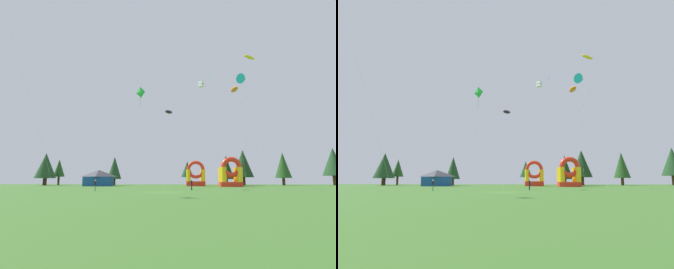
{
  "view_description": "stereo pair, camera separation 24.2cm",
  "coord_description": "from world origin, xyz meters",
  "views": [
    {
      "loc": [
        2.68,
        -37.11,
        1.61
      ],
      "look_at": [
        0.0,
        12.21,
        9.37
      ],
      "focal_mm": 30.64,
      "sensor_mm": 36.0,
      "label": 1
    },
    {
      "loc": [
        2.92,
        -37.09,
        1.61
      ],
      "look_at": [
        0.0,
        12.21,
        9.37
      ],
      "focal_mm": 30.64,
      "sensor_mm": 36.0,
      "label": 2
    }
  ],
  "objects": [
    {
      "name": "festival_tent",
      "position": [
        -18.05,
        32.34,
        1.93
      ],
      "size": [
        6.65,
        3.61,
        3.87
      ],
      "color": "#19478C",
      "rests_on": "ground_plane"
    },
    {
      "name": "tree_row_3",
      "position": [
        3.7,
        44.75,
        4.42
      ],
      "size": [
        3.49,
        3.49,
        6.69
      ],
      "color": "#4C331E",
      "rests_on": "ground_plane"
    },
    {
      "name": "tree_row_5",
      "position": [
        19.1,
        43.54,
        5.92
      ],
      "size": [
        5.69,
        5.69,
        9.74
      ],
      "color": "#4C331E",
      "rests_on": "ground_plane"
    },
    {
      "name": "kite_white_box",
      "position": [
        6.34,
        18.66,
        20.56
      ],
      "size": [
        5.71,
        7.34,
        21.13
      ],
      "color": "white",
      "rests_on": "ground_plane"
    },
    {
      "name": "kite_yellow_parafoil",
      "position": [
        15.96,
        17.71,
        25.67
      ],
      "size": [
        5.34,
        4.87,
        26.28
      ],
      "color": "yellow",
      "rests_on": "ground_plane"
    },
    {
      "name": "tree_row_0",
      "position": [
        -35.95,
        41.52,
        5.42
      ],
      "size": [
        5.82,
        5.82,
        8.95
      ],
      "color": "#4C331E",
      "rests_on": "ground_plane"
    },
    {
      "name": "tree_row_4",
      "position": [
        14.46,
        43.63,
        4.92
      ],
      "size": [
        4.32,
        4.32,
        8.21
      ],
      "color": "#4C331E",
      "rests_on": "ground_plane"
    },
    {
      "name": "tree_row_2",
      "position": [
        -16.36,
        41.39,
        4.73
      ],
      "size": [
        3.84,
        3.84,
        7.81
      ],
      "color": "#4C331E",
      "rests_on": "ground_plane"
    },
    {
      "name": "person_far_side",
      "position": [
        3.87,
        7.31,
        0.95
      ],
      "size": [
        0.35,
        0.35,
        1.59
      ],
      "rotation": [
        0.0,
        0.0,
        1.23
      ],
      "color": "black",
      "rests_on": "ground_plane"
    },
    {
      "name": "ground_plane",
      "position": [
        0.0,
        0.0,
        0.0
      ],
      "size": [
        120.0,
        120.0,
        0.0
      ],
      "primitive_type": "plane",
      "color": "#3D6B28"
    },
    {
      "name": "kite_green_diamond",
      "position": [
        -4.67,
        9.71,
        16.15
      ],
      "size": [
        2.37,
        6.5,
        16.9
      ],
      "color": "green",
      "rests_on": "ground_plane"
    },
    {
      "name": "kite_orange_parafoil",
      "position": [
        14.44,
        26.85,
        21.98
      ],
      "size": [
        1.77,
        7.92,
        22.51
      ],
      "color": "orange",
      "rests_on": "ground_plane"
    },
    {
      "name": "tree_row_6",
      "position": [
        30.11,
        44.11,
        5.5
      ],
      "size": [
        4.41,
        4.41,
        9.06
      ],
      "color": "#4C331E",
      "rests_on": "ground_plane"
    },
    {
      "name": "tree_row_7",
      "position": [
        44.54,
        45.5,
        6.47
      ],
      "size": [
        6.04,
        6.04,
        10.41
      ],
      "color": "#4C331E",
      "rests_on": "ground_plane"
    },
    {
      "name": "inflatable_orange_dome",
      "position": [
        13.26,
        28.72,
        2.45
      ],
      "size": [
        4.86,
        4.98,
        6.61
      ],
      "color": "red",
      "rests_on": "ground_plane"
    },
    {
      "name": "person_midfield",
      "position": [
        -10.06,
        4.07,
        0.93
      ],
      "size": [
        0.35,
        0.35,
        1.57
      ],
      "rotation": [
        0.0,
        0.0,
        5.09
      ],
      "color": "#33723F",
      "rests_on": "ground_plane"
    },
    {
      "name": "inflatable_yellow_castle",
      "position": [
        5.63,
        34.35,
        2.21
      ],
      "size": [
        4.53,
        3.57,
        6.14
      ],
      "color": "red",
      "rests_on": "ground_plane"
    },
    {
      "name": "kite_cyan_diamond",
      "position": [
        9.57,
        33.49,
        27.13
      ],
      "size": [
        8.03,
        7.34,
        28.16
      ],
      "color": "#19B7CC",
      "rests_on": "ground_plane"
    },
    {
      "name": "kite_teal_delta",
      "position": [
        10.72,
        0.05,
        14.88
      ],
      "size": [
        3.28,
        3.17,
        15.63
      ],
      "color": "#0C7F7A",
      "rests_on": "ground_plane"
    },
    {
      "name": "kite_black_parafoil",
      "position": [
        0.09,
        13.08,
        13.63
      ],
      "size": [
        1.82,
        4.22,
        14.36
      ],
      "color": "black",
      "rests_on": "ground_plane"
    },
    {
      "name": "tree_row_1",
      "position": [
        -33.95,
        45.85,
        4.89
      ],
      "size": [
        3.29,
        3.29,
        7.48
      ],
      "color": "#4C331E",
      "rests_on": "ground_plane"
    }
  ]
}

